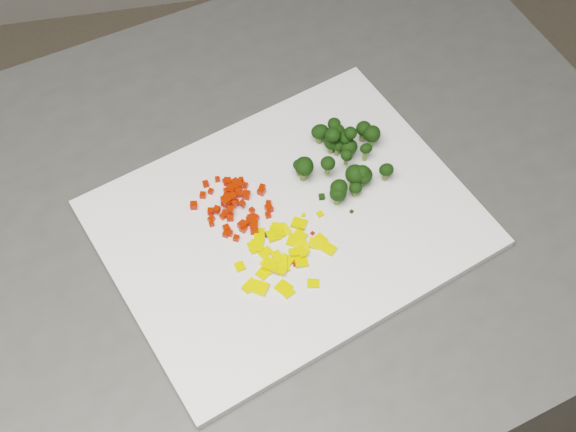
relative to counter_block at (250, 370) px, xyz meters
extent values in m
cube|color=#434340|center=(0.00, 0.00, 0.00)|extent=(1.15, 0.94, 0.90)
cube|color=white|center=(0.06, -0.02, 0.46)|extent=(0.49, 0.44, 0.01)
cube|color=red|center=(-0.01, -0.03, 0.46)|extent=(0.01, 0.01, 0.01)
cube|color=red|center=(-0.01, 0.05, 0.46)|extent=(0.01, 0.01, 0.01)
cube|color=red|center=(0.01, 0.03, 0.46)|extent=(0.01, 0.01, 0.01)
cube|color=red|center=(0.01, 0.00, 0.47)|extent=(0.01, 0.01, 0.01)
cube|color=red|center=(0.01, 0.04, 0.46)|extent=(0.01, 0.01, 0.01)
cube|color=red|center=(0.02, -0.01, 0.46)|extent=(0.01, 0.01, 0.01)
cube|color=red|center=(0.04, 0.00, 0.46)|extent=(0.01, 0.01, 0.01)
cube|color=red|center=(-0.04, 0.02, 0.46)|extent=(0.01, 0.01, 0.01)
cube|color=red|center=(-0.01, 0.00, 0.46)|extent=(0.01, 0.01, 0.01)
cube|color=red|center=(-0.03, 0.00, 0.46)|extent=(0.01, 0.01, 0.01)
cube|color=red|center=(-0.02, 0.00, 0.47)|extent=(0.01, 0.01, 0.01)
cube|color=red|center=(-0.03, -0.01, 0.46)|extent=(0.01, 0.01, 0.01)
cube|color=red|center=(-0.03, 0.03, 0.46)|extent=(0.01, 0.01, 0.01)
cube|color=red|center=(0.00, 0.00, 0.47)|extent=(0.01, 0.01, 0.01)
cube|color=red|center=(0.01, 0.03, 0.47)|extent=(0.01, 0.01, 0.01)
cube|color=red|center=(0.01, -0.02, 0.46)|extent=(0.01, 0.01, 0.01)
cube|color=red|center=(-0.01, 0.00, 0.46)|extent=(0.01, 0.01, 0.01)
cube|color=red|center=(0.00, -0.04, 0.46)|extent=(0.01, 0.01, 0.01)
cube|color=red|center=(-0.01, 0.03, 0.46)|extent=(0.01, 0.01, 0.01)
cube|color=red|center=(0.01, -0.02, 0.46)|extent=(0.01, 0.01, 0.01)
cube|color=red|center=(-0.02, 0.03, 0.46)|extent=(0.01, 0.01, 0.01)
cube|color=red|center=(0.01, -0.03, 0.46)|extent=(0.01, 0.01, 0.01)
cube|color=red|center=(0.00, 0.02, 0.46)|extent=(0.01, 0.01, 0.01)
cube|color=red|center=(-0.01, 0.02, 0.47)|extent=(0.01, 0.01, 0.01)
cube|color=red|center=(-0.01, -0.02, 0.46)|extent=(0.01, 0.01, 0.01)
cube|color=red|center=(0.00, 0.04, 0.46)|extent=(0.01, 0.01, 0.01)
cube|color=red|center=(0.01, 0.04, 0.47)|extent=(0.01, 0.01, 0.01)
cube|color=red|center=(0.00, 0.03, 0.46)|extent=(0.01, 0.01, 0.01)
cube|color=red|center=(0.01, 0.02, 0.46)|extent=(0.01, 0.01, 0.01)
cube|color=red|center=(-0.03, 0.04, 0.46)|extent=(0.01, 0.01, 0.01)
cube|color=red|center=(-0.01, 0.01, 0.47)|extent=(0.01, 0.01, 0.01)
cube|color=red|center=(0.04, 0.00, 0.46)|extent=(0.01, 0.01, 0.01)
cube|color=red|center=(0.04, 0.03, 0.46)|extent=(0.01, 0.01, 0.01)
cube|color=red|center=(-0.01, -0.01, 0.46)|extent=(0.01, 0.01, 0.01)
cube|color=red|center=(-0.01, 0.01, 0.47)|extent=(0.01, 0.01, 0.01)
cube|color=red|center=(-0.01, 0.01, 0.47)|extent=(0.01, 0.01, 0.01)
cube|color=red|center=(0.00, 0.01, 0.47)|extent=(0.01, 0.01, 0.01)
cube|color=red|center=(0.00, 0.02, 0.47)|extent=(0.01, 0.01, 0.01)
cube|color=red|center=(0.00, 0.04, 0.46)|extent=(0.01, 0.01, 0.01)
cube|color=red|center=(0.02, -0.02, 0.46)|extent=(0.01, 0.01, 0.01)
cube|color=red|center=(0.01, 0.03, 0.46)|extent=(0.01, 0.01, 0.01)
cube|color=red|center=(0.00, 0.01, 0.47)|extent=(0.01, 0.01, 0.01)
cube|color=red|center=(0.00, 0.01, 0.46)|extent=(0.01, 0.01, 0.01)
cube|color=red|center=(-0.01, 0.01, 0.47)|extent=(0.01, 0.01, 0.01)
cube|color=red|center=(-0.01, -0.03, 0.46)|extent=(0.01, 0.01, 0.01)
cube|color=red|center=(0.04, -0.01, 0.46)|extent=(0.01, 0.01, 0.01)
cube|color=red|center=(0.02, -0.02, 0.46)|extent=(0.01, 0.01, 0.01)
cube|color=red|center=(0.00, 0.03, 0.46)|extent=(0.01, 0.01, 0.01)
cube|color=red|center=(0.03, 0.02, 0.46)|extent=(0.01, 0.01, 0.01)
cube|color=red|center=(-0.03, -0.01, 0.46)|extent=(0.01, 0.01, 0.01)
cube|color=red|center=(0.02, -0.01, 0.46)|extent=(0.01, 0.01, 0.01)
cube|color=red|center=(-0.03, -0.01, 0.46)|extent=(0.01, 0.01, 0.01)
cube|color=red|center=(0.01, 0.04, 0.46)|extent=(0.01, 0.01, 0.01)
cube|color=red|center=(0.02, 0.00, 0.46)|extent=(0.01, 0.01, 0.01)
cube|color=red|center=(0.02, 0.03, 0.46)|extent=(0.01, 0.01, 0.01)
cube|color=red|center=(0.02, 0.02, 0.47)|extent=(0.01, 0.01, 0.01)
cube|color=red|center=(0.01, -0.02, 0.47)|extent=(0.01, 0.01, 0.01)
cube|color=red|center=(0.02, -0.03, 0.47)|extent=(0.01, 0.01, 0.01)
cube|color=red|center=(0.02, -0.02, 0.46)|extent=(0.01, 0.01, 0.01)
cube|color=yellow|center=(0.04, -0.11, 0.46)|extent=(0.02, 0.02, 0.01)
cube|color=yellow|center=(0.04, -0.11, 0.46)|extent=(0.02, 0.02, 0.00)
cube|color=yellow|center=(0.04, -0.07, 0.47)|extent=(0.01, 0.02, 0.00)
cube|color=yellow|center=(0.00, -0.10, 0.46)|extent=(0.02, 0.02, 0.01)
cube|color=yellow|center=(0.07, -0.11, 0.46)|extent=(0.01, 0.01, 0.01)
cube|color=yellow|center=(0.09, -0.06, 0.46)|extent=(0.02, 0.02, 0.00)
cube|color=yellow|center=(0.07, -0.03, 0.46)|extent=(0.02, 0.02, 0.01)
cube|color=yellow|center=(0.02, -0.08, 0.46)|extent=(0.02, 0.02, 0.00)
cube|color=yellow|center=(0.06, -0.08, 0.46)|extent=(0.01, 0.01, 0.01)
cube|color=yellow|center=(0.06, -0.05, 0.46)|extent=(0.02, 0.02, 0.00)
cube|color=yellow|center=(0.02, -0.05, 0.46)|extent=(0.02, 0.02, 0.00)
cube|color=yellow|center=(0.05, -0.08, 0.46)|extent=(0.02, 0.02, 0.01)
cube|color=yellow|center=(0.04, -0.08, 0.47)|extent=(0.01, 0.02, 0.01)
cube|color=yellow|center=(0.04, -0.08, 0.46)|extent=(0.02, 0.02, 0.00)
cube|color=yellow|center=(0.06, -0.07, 0.47)|extent=(0.01, 0.02, 0.00)
cube|color=yellow|center=(0.06, -0.05, 0.46)|extent=(0.02, 0.02, 0.00)
cube|color=yellow|center=(0.08, -0.06, 0.46)|extent=(0.02, 0.02, 0.01)
cube|color=yellow|center=(0.02, -0.05, 0.46)|extent=(0.02, 0.02, 0.00)
cube|color=yellow|center=(0.03, -0.06, 0.46)|extent=(0.02, 0.02, 0.00)
cube|color=yellow|center=(0.05, -0.03, 0.46)|extent=(0.02, 0.02, 0.01)
cube|color=yellow|center=(0.06, -0.07, 0.46)|extent=(0.01, 0.01, 0.01)
cube|color=yellow|center=(0.04, -0.04, 0.46)|extent=(0.01, 0.01, 0.01)
cube|color=yellow|center=(0.03, -0.08, 0.46)|extent=(0.02, 0.02, 0.01)
cube|color=yellow|center=(0.04, -0.04, 0.46)|extent=(0.02, 0.02, 0.01)
cube|color=yellow|center=(0.02, -0.04, 0.46)|extent=(0.01, 0.02, 0.01)
cube|color=yellow|center=(0.04, -0.03, 0.46)|extent=(0.02, 0.02, 0.01)
cube|color=yellow|center=(0.00, -0.07, 0.46)|extent=(0.01, 0.01, 0.00)
cube|color=yellow|center=(0.03, -0.08, 0.47)|extent=(0.02, 0.02, 0.01)
cube|color=yellow|center=(0.04, -0.09, 0.47)|extent=(0.02, 0.02, 0.00)
cube|color=yellow|center=(0.07, -0.06, 0.46)|extent=(0.02, 0.02, 0.01)
cube|color=yellow|center=(0.01, -0.10, 0.46)|extent=(0.02, 0.02, 0.01)
cube|color=yellow|center=(0.02, -0.08, 0.46)|extent=(0.02, 0.02, 0.01)
cube|color=yellow|center=(0.10, -0.07, 0.46)|extent=(0.02, 0.02, 0.01)
cube|color=black|center=(0.10, 0.00, 0.46)|extent=(0.01, 0.01, 0.00)
cube|color=yellow|center=(0.10, -0.02, 0.46)|extent=(0.01, 0.01, 0.00)
cube|color=black|center=(0.13, -0.02, 0.46)|extent=(0.01, 0.01, 0.00)
cube|color=yellow|center=(0.08, -0.02, 0.46)|extent=(0.01, 0.01, 0.00)
cube|color=yellow|center=(0.04, -0.03, 0.46)|extent=(0.01, 0.01, 0.00)
cube|color=yellow|center=(0.12, 0.00, 0.46)|extent=(0.01, 0.01, 0.00)
cube|color=black|center=(0.03, -0.04, 0.46)|extent=(0.01, 0.01, 0.00)
cube|color=red|center=(0.08, -0.04, 0.46)|extent=(0.01, 0.01, 0.00)
cube|color=red|center=(0.05, -0.08, 0.46)|extent=(0.01, 0.01, 0.00)
camera|label=1|loc=(-0.03, -0.51, 1.22)|focal=50.00mm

